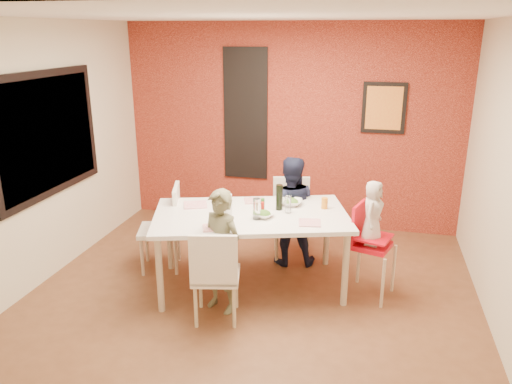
% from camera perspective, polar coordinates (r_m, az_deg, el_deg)
% --- Properties ---
extents(ground, '(4.50, 4.50, 0.00)m').
position_cam_1_polar(ground, '(5.12, -0.80, -12.29)').
color(ground, brown).
rests_on(ground, ground).
extents(ceiling, '(4.50, 4.50, 0.02)m').
position_cam_1_polar(ceiling, '(4.42, -0.96, 19.56)').
color(ceiling, white).
rests_on(ceiling, wall_back).
extents(wall_back, '(4.50, 0.02, 2.70)m').
position_cam_1_polar(wall_back, '(6.73, 3.89, 7.43)').
color(wall_back, beige).
rests_on(wall_back, ground).
extents(wall_front, '(4.50, 0.02, 2.70)m').
position_cam_1_polar(wall_front, '(2.61, -13.32, -10.59)').
color(wall_front, beige).
rests_on(wall_front, ground).
extents(wall_left, '(0.02, 4.50, 2.70)m').
position_cam_1_polar(wall_left, '(5.57, -23.98, 3.67)').
color(wall_left, beige).
rests_on(wall_left, ground).
extents(brick_accent_wall, '(4.50, 0.02, 2.70)m').
position_cam_1_polar(brick_accent_wall, '(6.71, 3.86, 7.40)').
color(brick_accent_wall, maroon).
rests_on(brick_accent_wall, ground).
extents(picture_window_frame, '(0.05, 1.70, 1.30)m').
position_cam_1_polar(picture_window_frame, '(5.67, -22.79, 6.13)').
color(picture_window_frame, black).
rests_on(picture_window_frame, wall_left).
extents(picture_window_pane, '(0.02, 1.55, 1.15)m').
position_cam_1_polar(picture_window_pane, '(5.66, -22.67, 6.12)').
color(picture_window_pane, black).
rests_on(picture_window_pane, wall_left).
extents(glassblock_strip, '(0.55, 0.03, 1.70)m').
position_cam_1_polar(glassblock_strip, '(6.80, -1.19, 8.85)').
color(glassblock_strip, '#B3BBC3').
rests_on(glassblock_strip, wall_back).
extents(glassblock_surround, '(0.60, 0.03, 1.76)m').
position_cam_1_polar(glassblock_surround, '(6.79, -1.20, 8.84)').
color(glassblock_surround, black).
rests_on(glassblock_surround, wall_back).
extents(art_print_frame, '(0.54, 0.03, 0.64)m').
position_cam_1_polar(art_print_frame, '(6.56, 14.41, 9.29)').
color(art_print_frame, black).
rests_on(art_print_frame, wall_back).
extents(art_print_canvas, '(0.44, 0.01, 0.54)m').
position_cam_1_polar(art_print_canvas, '(6.54, 14.41, 9.27)').
color(art_print_canvas, gold).
rests_on(art_print_canvas, wall_back).
extents(dining_table, '(2.18, 1.61, 0.81)m').
position_cam_1_polar(dining_table, '(5.08, -0.58, -3.23)').
color(dining_table, white).
rests_on(dining_table, ground).
extents(chair_near, '(0.50, 0.50, 0.91)m').
position_cam_1_polar(chair_near, '(4.55, -4.71, -9.11)').
color(chair_near, white).
rests_on(chair_near, ground).
extents(chair_far, '(0.52, 0.52, 0.93)m').
position_cam_1_polar(chair_far, '(5.92, 4.07, -2.41)').
color(chair_far, white).
rests_on(chair_far, ground).
extents(chair_left, '(0.56, 0.56, 0.97)m').
position_cam_1_polar(chair_left, '(5.63, -10.13, -3.53)').
color(chair_left, silver).
rests_on(chair_left, ground).
extents(high_chair, '(0.50, 0.50, 0.96)m').
position_cam_1_polar(high_chair, '(5.11, 12.68, -5.54)').
color(high_chair, red).
rests_on(high_chair, ground).
extents(child_near, '(0.52, 0.43, 1.21)m').
position_cam_1_polar(child_near, '(4.72, -4.04, -6.81)').
color(child_near, '#5E5E43').
rests_on(child_near, ground).
extents(child_far, '(0.70, 0.60, 1.26)m').
position_cam_1_polar(child_far, '(5.65, 3.87, -2.20)').
color(child_far, '#161932').
rests_on(child_far, ground).
extents(toddler, '(0.28, 0.36, 0.65)m').
position_cam_1_polar(toddler, '(4.98, 13.18, -2.33)').
color(toddler, beige).
rests_on(toddler, high_chair).
extents(plate_near_left, '(0.25, 0.25, 0.01)m').
position_cam_1_polar(plate_near_left, '(4.70, -4.90, -4.08)').
color(plate_near_left, white).
rests_on(plate_near_left, dining_table).
extents(plate_far_mid, '(0.27, 0.27, 0.01)m').
position_cam_1_polar(plate_far_mid, '(5.42, -0.20, -0.98)').
color(plate_far_mid, white).
rests_on(plate_far_mid, dining_table).
extents(plate_near_right, '(0.24, 0.24, 0.01)m').
position_cam_1_polar(plate_near_right, '(4.83, 6.16, -3.51)').
color(plate_near_right, white).
rests_on(plate_near_right, dining_table).
extents(plate_far_left, '(0.31, 0.31, 0.01)m').
position_cam_1_polar(plate_far_left, '(5.32, -6.94, -1.46)').
color(plate_far_left, white).
rests_on(plate_far_left, dining_table).
extents(salad_bowl_a, '(0.26, 0.26, 0.05)m').
position_cam_1_polar(salad_bowl_a, '(4.95, 0.85, -2.61)').
color(salad_bowl_a, white).
rests_on(salad_bowl_a, dining_table).
extents(salad_bowl_b, '(0.23, 0.23, 0.06)m').
position_cam_1_polar(salad_bowl_b, '(5.30, 4.06, -1.19)').
color(salad_bowl_b, white).
rests_on(salad_bowl_b, dining_table).
extents(wine_bottle, '(0.07, 0.07, 0.27)m').
position_cam_1_polar(wine_bottle, '(5.12, 2.68, -0.61)').
color(wine_bottle, black).
rests_on(wine_bottle, dining_table).
extents(wine_glass_a, '(0.07, 0.07, 0.21)m').
position_cam_1_polar(wine_glass_a, '(4.87, 0.08, -1.95)').
color(wine_glass_a, white).
rests_on(wine_glass_a, dining_table).
extents(wine_glass_b, '(0.06, 0.06, 0.18)m').
position_cam_1_polar(wine_glass_b, '(5.05, 3.69, -1.43)').
color(wine_glass_b, silver).
rests_on(wine_glass_b, dining_table).
extents(paper_towel_roll, '(0.11, 0.11, 0.24)m').
position_cam_1_polar(paper_towel_roll, '(4.91, -3.37, -1.64)').
color(paper_towel_roll, white).
rests_on(paper_towel_roll, dining_table).
extents(condiment_red, '(0.03, 0.03, 0.13)m').
position_cam_1_polar(condiment_red, '(5.01, 0.76, -1.86)').
color(condiment_red, red).
rests_on(condiment_red, dining_table).
extents(condiment_green, '(0.04, 0.04, 0.15)m').
position_cam_1_polar(condiment_green, '(5.05, 0.77, -1.56)').
color(condiment_green, '#2C7226').
rests_on(condiment_green, dining_table).
extents(condiment_brown, '(0.03, 0.03, 0.12)m').
position_cam_1_polar(condiment_brown, '(5.05, -0.02, -1.76)').
color(condiment_brown, brown).
rests_on(condiment_brown, dining_table).
extents(sippy_cup, '(0.07, 0.07, 0.12)m').
position_cam_1_polar(sippy_cup, '(5.23, 7.84, -1.27)').
color(sippy_cup, orange).
rests_on(sippy_cup, dining_table).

